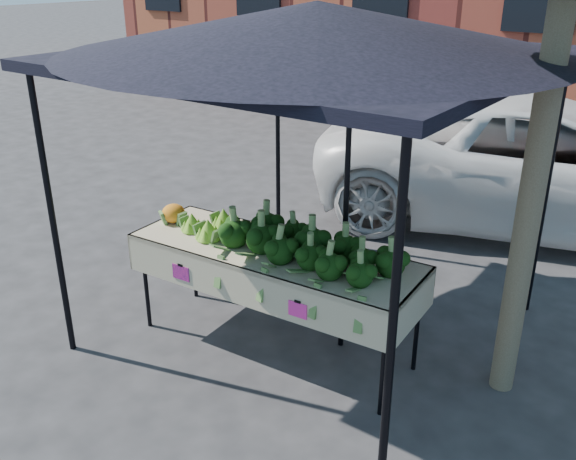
{
  "coord_description": "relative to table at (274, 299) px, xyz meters",
  "views": [
    {
      "loc": [
        2.56,
        -3.43,
        2.99
      ],
      "look_at": [
        -0.16,
        0.33,
        1.0
      ],
      "focal_mm": 38.93,
      "sensor_mm": 36.0,
      "label": 1
    }
  ],
  "objects": [
    {
      "name": "ground",
      "position": [
        0.16,
        -0.13,
        -0.45
      ],
      "size": [
        90.0,
        90.0,
        0.0
      ],
      "primitive_type": "plane",
      "color": "#262629"
    },
    {
      "name": "broccoli_heap",
      "position": [
        0.33,
        0.03,
        0.6
      ],
      "size": [
        1.5,
        0.6,
        0.29
      ],
      "primitive_type": "ellipsoid",
      "color": "black",
      "rests_on": "table"
    },
    {
      "name": "table",
      "position": [
        0.0,
        0.0,
        0.0
      ],
      "size": [
        2.45,
        0.96,
        0.9
      ],
      "color": "beige",
      "rests_on": "ground"
    },
    {
      "name": "cauliflower_pair",
      "position": [
        -1.05,
        -0.05,
        0.55
      ],
      "size": [
        0.23,
        0.23,
        0.2
      ],
      "primitive_type": "ellipsoid",
      "color": "orange",
      "rests_on": "table"
    },
    {
      "name": "canopy",
      "position": [
        0.09,
        0.43,
        0.92
      ],
      "size": [
        3.16,
        3.16,
        2.74
      ],
      "primitive_type": null,
      "color": "black",
      "rests_on": "ground"
    },
    {
      "name": "street_tree",
      "position": [
        1.73,
        0.6,
        2.04
      ],
      "size": [
        2.52,
        2.52,
        4.98
      ],
      "primitive_type": null,
      "color": "#1E4C14",
      "rests_on": "ground"
    },
    {
      "name": "romanesco_cluster",
      "position": [
        -0.66,
        -0.01,
        0.56
      ],
      "size": [
        0.46,
        0.5,
        0.23
      ],
      "primitive_type": "ellipsoid",
      "color": "#83BE35",
      "rests_on": "table"
    }
  ]
}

